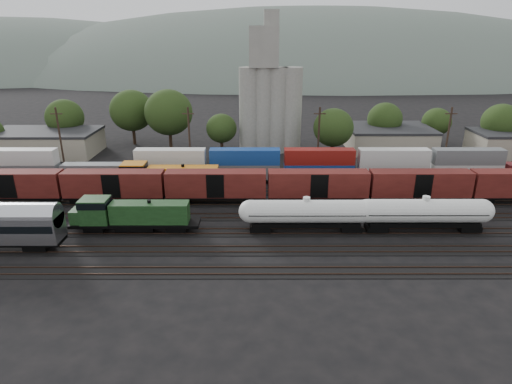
{
  "coord_description": "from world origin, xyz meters",
  "views": [
    {
      "loc": [
        0.25,
        -55.86,
        24.44
      ],
      "look_at": [
        0.35,
        2.0,
        3.0
      ],
      "focal_mm": 30.0,
      "sensor_mm": 36.0,
      "label": 1
    }
  ],
  "objects_px": {
    "grain_silo": "(270,100)",
    "green_locomotive": "(128,214)",
    "orange_locomotive": "(164,177)",
    "tank_car_a": "(306,213)"
  },
  "relations": [
    {
      "from": "tank_car_a",
      "to": "grain_silo",
      "type": "xyz_separation_m",
      "value": [
        -3.52,
        41.0,
        8.54
      ]
    },
    {
      "from": "green_locomotive",
      "to": "orange_locomotive",
      "type": "relative_size",
      "value": 0.89
    },
    {
      "from": "tank_car_a",
      "to": "orange_locomotive",
      "type": "distance_m",
      "value": 26.16
    },
    {
      "from": "green_locomotive",
      "to": "grain_silo",
      "type": "height_order",
      "value": "grain_silo"
    },
    {
      "from": "green_locomotive",
      "to": "orange_locomotive",
      "type": "height_order",
      "value": "orange_locomotive"
    },
    {
      "from": "green_locomotive",
      "to": "grain_silo",
      "type": "xyz_separation_m",
      "value": [
        19.58,
        41.0,
        8.73
      ]
    },
    {
      "from": "green_locomotive",
      "to": "tank_car_a",
      "type": "xyz_separation_m",
      "value": [
        23.1,
        -0.0,
        0.19
      ]
    },
    {
      "from": "grain_silo",
      "to": "tank_car_a",
      "type": "bearing_deg",
      "value": -85.09
    },
    {
      "from": "tank_car_a",
      "to": "green_locomotive",
      "type": "bearing_deg",
      "value": 180.0
    },
    {
      "from": "grain_silo",
      "to": "green_locomotive",
      "type": "bearing_deg",
      "value": -115.53
    }
  ]
}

